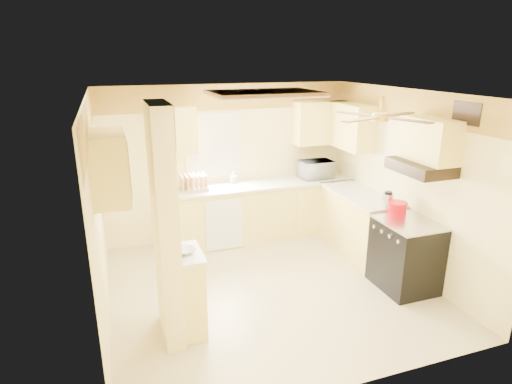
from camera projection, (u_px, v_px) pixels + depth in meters
name	position (u px, v px, depth m)	size (l,w,h in m)	color
floor	(269.00, 287.00, 5.63)	(4.00, 4.00, 0.00)	beige
ceiling	(271.00, 93.00, 4.87)	(4.00, 4.00, 0.00)	white
wall_back	(228.00, 163.00, 6.96)	(4.00, 4.00, 0.00)	#FFEA9B
wall_front	(352.00, 266.00, 3.54)	(4.00, 4.00, 0.00)	#FFEA9B
wall_left	(98.00, 217.00, 4.62)	(3.80, 3.80, 0.00)	#FFEA9B
wall_right	(406.00, 182.00, 5.87)	(3.80, 3.80, 0.00)	#FFEA9B
wallpaper_border	(227.00, 97.00, 6.62)	(4.00, 0.02, 0.40)	#FFCB4B
partition_column	(165.00, 227.00, 4.33)	(0.20, 0.70, 2.50)	#FFEA9B
partition_ledge	(190.00, 293.00, 4.64)	(0.25, 0.55, 0.90)	#FFEB76
ledge_top	(188.00, 254.00, 4.50)	(0.28, 0.58, 0.04)	white
lower_cabinets_back	(263.00, 211.00, 7.09)	(3.00, 0.60, 0.90)	#FFEB76
lower_cabinets_right	(359.00, 224.00, 6.56)	(0.60, 1.40, 0.90)	#FFEB76
countertop_back	(264.00, 184.00, 6.93)	(3.04, 0.64, 0.04)	white
countertop_right	(361.00, 195.00, 6.42)	(0.64, 1.44, 0.04)	white
dishwasher_panel	(224.00, 225.00, 6.58)	(0.58, 0.02, 0.80)	white
window	(213.00, 146.00, 6.77)	(0.92, 0.02, 1.02)	white
upper_cab_back_left	(176.00, 130.00, 6.35)	(0.60, 0.35, 0.70)	#FFEB76
upper_cab_back_right	(320.00, 123.00, 7.10)	(0.90, 0.35, 0.70)	#FFEB76
upper_cab_right	(350.00, 126.00, 6.76)	(0.35, 1.00, 0.70)	#FFEB76
upper_cab_left_wall	(109.00, 167.00, 4.27)	(0.35, 0.75, 0.70)	#FFEB76
upper_cab_over_stove	(429.00, 140.00, 5.11)	(0.35, 0.76, 0.52)	#FFEB76
stove	(405.00, 255.00, 5.51)	(0.68, 0.77, 0.92)	black
range_hood	(420.00, 167.00, 5.18)	(0.50, 0.76, 0.14)	black
poster_menu	(173.00, 169.00, 4.18)	(0.02, 0.42, 0.57)	black
poster_nashville	(177.00, 231.00, 4.38)	(0.02, 0.42, 0.57)	black
ceiling_light_panel	(264.00, 94.00, 5.36)	(1.35, 0.95, 0.06)	brown
ceiling_fan	(381.00, 116.00, 4.61)	(1.15, 1.15, 0.26)	gold
vent_grate	(467.00, 113.00, 4.74)	(0.02, 0.40, 0.25)	black
microwave	(316.00, 169.00, 7.19)	(0.53, 0.36, 0.29)	white
bowl	(186.00, 251.00, 4.47)	(0.20, 0.20, 0.05)	white
dutch_oven	(397.00, 208.00, 5.60)	(0.26, 0.26, 0.17)	red
kettle	(388.00, 200.00, 5.78)	(0.15, 0.15, 0.23)	silver
dish_rack	(193.00, 185.00, 6.54)	(0.44, 0.33, 0.24)	tan
utensil_crock	(234.00, 180.00, 6.89)	(0.10, 0.10, 0.19)	white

